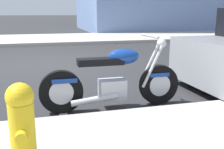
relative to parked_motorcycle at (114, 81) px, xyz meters
The scene contains 4 objects.
ground_plane 4.03m from the parked_motorcycle, 101.26° to the left, with size 260.00×260.00×0.00m, color #28282B.
parking_stall_stripe 0.92m from the parked_motorcycle, 162.94° to the left, with size 0.12×2.20×0.01m, color silver.
parked_motorcycle is the anchor object (origin of this frame).
fire_hydrant 1.92m from the parked_motorcycle, 129.93° to the right, with size 0.24×0.36×0.73m.
Camera 1 is at (-0.25, -7.67, 1.45)m, focal length 42.31 mm.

